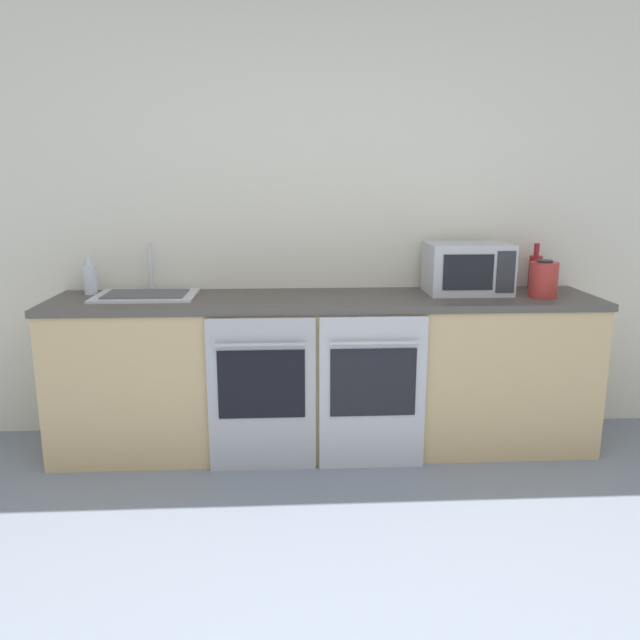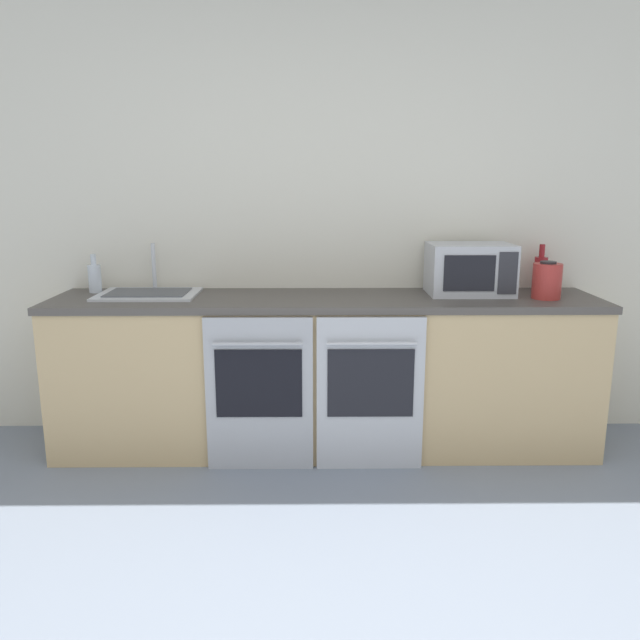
{
  "view_description": "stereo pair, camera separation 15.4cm",
  "coord_description": "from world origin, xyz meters",
  "px_view_note": "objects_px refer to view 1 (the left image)",
  "views": [
    {
      "loc": [
        -0.22,
        -1.27,
        1.53
      ],
      "look_at": [
        -0.03,
        2.18,
        0.76
      ],
      "focal_mm": 35.0,
      "sensor_mm": 36.0,
      "label": 1
    },
    {
      "loc": [
        -0.07,
        -1.28,
        1.53
      ],
      "look_at": [
        -0.03,
        2.18,
        0.76
      ],
      "focal_mm": 35.0,
      "sensor_mm": 36.0,
      "label": 2
    }
  ],
  "objects_px": {
    "bottle_red": "(535,271)",
    "sink": "(146,294)",
    "oven_left": "(262,394)",
    "bottle_clear": "(90,279)",
    "oven_right": "(373,392)",
    "kettle": "(543,279)",
    "microwave": "(467,268)"
  },
  "relations": [
    {
      "from": "bottle_red",
      "to": "kettle",
      "type": "xyz_separation_m",
      "value": [
        -0.07,
        -0.29,
        -0.01
      ]
    },
    {
      "from": "sink",
      "to": "kettle",
      "type": "bearing_deg",
      "value": -3.04
    },
    {
      "from": "microwave",
      "to": "bottle_red",
      "type": "distance_m",
      "value": 0.48
    },
    {
      "from": "microwave",
      "to": "kettle",
      "type": "relative_size",
      "value": 2.27
    },
    {
      "from": "bottle_red",
      "to": "oven_right",
      "type": "bearing_deg",
      "value": -152.79
    },
    {
      "from": "bottle_red",
      "to": "kettle",
      "type": "relative_size",
      "value": 1.32
    },
    {
      "from": "oven_left",
      "to": "bottle_clear",
      "type": "bearing_deg",
      "value": 154.23
    },
    {
      "from": "bottle_clear",
      "to": "microwave",
      "type": "bearing_deg",
      "value": -2.01
    },
    {
      "from": "bottle_clear",
      "to": "bottle_red",
      "type": "relative_size",
      "value": 0.82
    },
    {
      "from": "bottle_red",
      "to": "kettle",
      "type": "height_order",
      "value": "bottle_red"
    },
    {
      "from": "kettle",
      "to": "microwave",
      "type": "bearing_deg",
      "value": 159.96
    },
    {
      "from": "oven_left",
      "to": "bottle_clear",
      "type": "height_order",
      "value": "bottle_clear"
    },
    {
      "from": "oven_right",
      "to": "sink",
      "type": "height_order",
      "value": "sink"
    },
    {
      "from": "oven_left",
      "to": "oven_right",
      "type": "bearing_deg",
      "value": 0.0
    },
    {
      "from": "bottle_red",
      "to": "sink",
      "type": "bearing_deg",
      "value": -175.84
    },
    {
      "from": "bottle_clear",
      "to": "oven_left",
      "type": "bearing_deg",
      "value": -25.77
    },
    {
      "from": "oven_right",
      "to": "sink",
      "type": "xyz_separation_m",
      "value": [
        -1.24,
        0.38,
        0.48
      ]
    },
    {
      "from": "oven_right",
      "to": "kettle",
      "type": "xyz_separation_m",
      "value": [
        0.99,
        0.26,
        0.56
      ]
    },
    {
      "from": "microwave",
      "to": "bottle_red",
      "type": "relative_size",
      "value": 1.72
    },
    {
      "from": "kettle",
      "to": "bottle_clear",
      "type": "bearing_deg",
      "value": 175.1
    },
    {
      "from": "bottle_clear",
      "to": "sink",
      "type": "relative_size",
      "value": 0.4
    },
    {
      "from": "oven_left",
      "to": "kettle",
      "type": "xyz_separation_m",
      "value": [
        1.58,
        0.26,
        0.56
      ]
    },
    {
      "from": "oven_right",
      "to": "bottle_red",
      "type": "distance_m",
      "value": 1.32
    },
    {
      "from": "microwave",
      "to": "bottle_red",
      "type": "bearing_deg",
      "value": 17.1
    },
    {
      "from": "bottle_clear",
      "to": "sink",
      "type": "xyz_separation_m",
      "value": [
        0.33,
        -0.1,
        -0.07
      ]
    },
    {
      "from": "oven_right",
      "to": "kettle",
      "type": "bearing_deg",
      "value": 14.56
    },
    {
      "from": "microwave",
      "to": "oven_right",
      "type": "bearing_deg",
      "value": -146.03
    },
    {
      "from": "microwave",
      "to": "bottle_clear",
      "type": "xyz_separation_m",
      "value": [
        -2.17,
        0.08,
        -0.06
      ]
    },
    {
      "from": "oven_right",
      "to": "bottle_clear",
      "type": "height_order",
      "value": "bottle_clear"
    },
    {
      "from": "oven_right",
      "to": "microwave",
      "type": "bearing_deg",
      "value": 33.97
    },
    {
      "from": "microwave",
      "to": "oven_left",
      "type": "bearing_deg",
      "value": -161.26
    },
    {
      "from": "bottle_clear",
      "to": "sink",
      "type": "bearing_deg",
      "value": -16.9
    }
  ]
}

